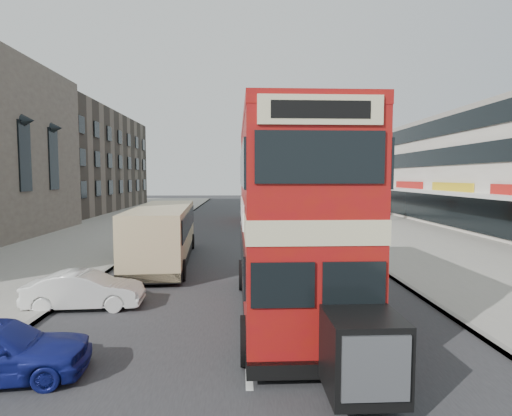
% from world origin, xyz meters
% --- Properties ---
extents(ground, '(160.00, 160.00, 0.00)m').
position_xyz_m(ground, '(0.00, 0.00, 0.00)').
color(ground, '#28282B').
rests_on(ground, ground).
extents(road_surface, '(12.00, 90.00, 0.01)m').
position_xyz_m(road_surface, '(0.00, 20.00, 0.01)').
color(road_surface, '#28282B').
rests_on(road_surface, ground).
extents(pavement_right, '(12.00, 90.00, 0.15)m').
position_xyz_m(pavement_right, '(12.00, 20.00, 0.07)').
color(pavement_right, gray).
rests_on(pavement_right, ground).
extents(pavement_left, '(12.00, 90.00, 0.15)m').
position_xyz_m(pavement_left, '(-12.00, 20.00, 0.07)').
color(pavement_left, gray).
rests_on(pavement_left, ground).
extents(kerb_left, '(0.20, 90.00, 0.16)m').
position_xyz_m(kerb_left, '(-6.10, 20.00, 0.07)').
color(kerb_left, gray).
rests_on(kerb_left, ground).
extents(kerb_right, '(0.20, 90.00, 0.16)m').
position_xyz_m(kerb_right, '(6.10, 20.00, 0.07)').
color(kerb_right, gray).
rests_on(kerb_right, ground).
extents(brick_terrace, '(14.00, 28.00, 12.00)m').
position_xyz_m(brick_terrace, '(-22.00, 38.00, 6.00)').
color(brick_terrace, '#66594C').
rests_on(brick_terrace, ground).
extents(commercial_row, '(9.90, 46.20, 9.30)m').
position_xyz_m(commercial_row, '(19.95, 22.00, 4.70)').
color(commercial_row, beige).
rests_on(commercial_row, ground).
extents(street_lamp, '(1.00, 0.20, 8.12)m').
position_xyz_m(street_lamp, '(6.52, 18.00, 4.78)').
color(street_lamp, slate).
rests_on(street_lamp, ground).
extents(bus_main, '(2.92, 10.27, 5.65)m').
position_xyz_m(bus_main, '(1.30, -0.60, 2.98)').
color(bus_main, black).
rests_on(bus_main, ground).
extents(bus_second, '(2.78, 8.52, 4.66)m').
position_xyz_m(bus_second, '(2.61, 25.82, 2.46)').
color(bus_second, black).
rests_on(bus_second, ground).
extents(coach, '(3.11, 9.85, 2.57)m').
position_xyz_m(coach, '(-3.97, 7.22, 1.52)').
color(coach, black).
rests_on(coach, ground).
extents(car_left_front, '(3.67, 1.47, 1.19)m').
position_xyz_m(car_left_front, '(-5.15, 0.26, 0.59)').
color(car_left_front, white).
rests_on(car_left_front, ground).
extents(car_right_a, '(5.23, 2.52, 1.47)m').
position_xyz_m(car_right_a, '(4.55, 18.00, 0.73)').
color(car_right_a, maroon).
rests_on(car_right_a, ground).
extents(car_right_b, '(4.33, 2.15, 1.18)m').
position_xyz_m(car_right_b, '(5.39, 23.40, 0.59)').
color(car_right_b, orange).
rests_on(car_right_b, ground).
extents(pedestrian_near, '(0.77, 0.65, 1.77)m').
position_xyz_m(pedestrian_near, '(7.70, 13.27, 1.03)').
color(pedestrian_near, gray).
rests_on(pedestrian_near, pavement_right).
extents(pedestrian_far, '(1.15, 0.81, 1.81)m').
position_xyz_m(pedestrian_far, '(8.80, 31.34, 1.05)').
color(pedestrian_far, gray).
rests_on(pedestrian_far, pavement_right).
extents(cyclist, '(0.74, 1.88, 1.98)m').
position_xyz_m(cyclist, '(3.85, 20.22, 0.65)').
color(cyclist, gray).
rests_on(cyclist, ground).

